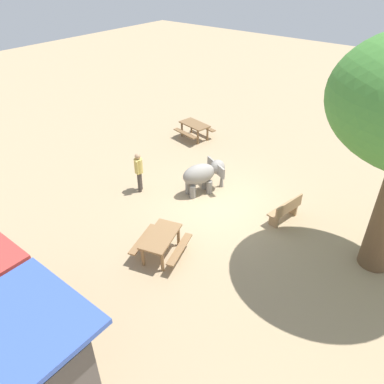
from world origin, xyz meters
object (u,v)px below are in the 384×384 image
at_px(market_stall_blue, 28,373).
at_px(person_handler, 139,169).
at_px(picnic_table_far, 161,240).
at_px(wooden_bench, 286,210).
at_px(picnic_table_near, 195,127).
at_px(elephant, 203,174).

bearing_deg(market_stall_blue, person_handler, -59.61).
relative_size(picnic_table_far, market_stall_blue, 0.74).
relative_size(person_handler, wooden_bench, 1.12).
bearing_deg(picnic_table_far, picnic_table_near, -165.88).
bearing_deg(market_stall_blue, wooden_bench, -97.39).
xyz_separation_m(person_handler, picnic_table_far, (-3.13, 2.20, -0.36)).
relative_size(person_handler, market_stall_blue, 0.64).
relative_size(elephant, wooden_bench, 1.22).
bearing_deg(person_handler, elephant, 2.29).
xyz_separation_m(wooden_bench, picnic_table_near, (6.60, -3.34, 0.12)).
xyz_separation_m(person_handler, market_stall_blue, (-4.18, 7.13, 0.19)).
bearing_deg(elephant, picnic_table_far, -138.38).
bearing_deg(picnic_table_near, elephant, -37.71).
height_order(wooden_bench, market_stall_blue, market_stall_blue).
height_order(picnic_table_near, market_stall_blue, market_stall_blue).
xyz_separation_m(elephant, picnic_table_near, (3.27, -3.64, -0.21)).
relative_size(elephant, picnic_table_far, 0.95).
distance_m(person_handler, picnic_table_near, 5.26).
height_order(elephant, person_handler, person_handler).
bearing_deg(wooden_bench, person_handler, 118.70).
bearing_deg(market_stall_blue, picnic_table_far, -77.94).
bearing_deg(wooden_bench, elephant, 105.64).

